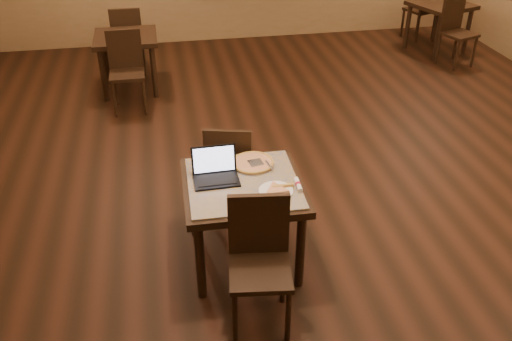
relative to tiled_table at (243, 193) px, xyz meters
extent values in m
plane|color=black|center=(0.90, 0.69, -0.66)|extent=(10.00, 10.00, 0.00)
cylinder|color=black|center=(-0.39, -0.37, -0.31)|extent=(0.07, 0.07, 0.71)
cylinder|color=black|center=(-0.37, 0.39, -0.31)|extent=(0.07, 0.07, 0.71)
cylinder|color=black|center=(0.37, -0.39, -0.31)|extent=(0.07, 0.07, 0.71)
cylinder|color=black|center=(0.39, 0.37, -0.31)|extent=(0.07, 0.07, 0.71)
cube|color=black|center=(0.00, 0.00, 0.06)|extent=(0.94, 0.94, 0.06)
cube|color=#18439F|center=(0.00, 0.00, 0.09)|extent=(0.86, 0.86, 0.02)
cylinder|color=black|center=(-0.20, -0.86, -0.43)|extent=(0.04, 0.04, 0.46)
cylinder|color=black|center=(-0.16, -0.50, -0.43)|extent=(0.04, 0.04, 0.46)
cylinder|color=black|center=(0.16, -0.90, -0.43)|extent=(0.04, 0.04, 0.46)
cylinder|color=black|center=(0.20, -0.54, -0.43)|extent=(0.04, 0.04, 0.46)
cube|color=black|center=(0.00, -0.70, -0.18)|extent=(0.48, 0.48, 0.04)
cube|color=black|center=(0.03, -0.51, 0.08)|extent=(0.43, 0.10, 0.49)
cylinder|color=black|center=(0.21, 0.83, -0.44)|extent=(0.04, 0.04, 0.44)
cylinder|color=black|center=(0.13, 0.49, -0.44)|extent=(0.04, 0.04, 0.44)
cylinder|color=black|center=(-0.13, 0.91, -0.44)|extent=(0.04, 0.04, 0.44)
cylinder|color=black|center=(-0.21, 0.57, -0.44)|extent=(0.04, 0.04, 0.44)
cube|color=black|center=(0.00, 0.70, -0.20)|extent=(0.50, 0.50, 0.04)
cube|color=black|center=(-0.05, 0.52, 0.05)|extent=(0.41, 0.14, 0.47)
cube|color=black|center=(-0.20, 0.05, 0.11)|extent=(0.35, 0.25, 0.02)
cube|color=black|center=(-0.20, 0.17, 0.23)|extent=(0.35, 0.06, 0.23)
cube|color=silver|center=(-0.20, 0.16, 0.23)|extent=(0.32, 0.04, 0.20)
cylinder|color=white|center=(0.22, -0.18, 0.11)|extent=(0.26, 0.26, 0.01)
cylinder|color=silver|center=(0.12, 0.24, 0.11)|extent=(0.35, 0.35, 0.01)
cylinder|color=beige|center=(0.12, 0.24, 0.12)|extent=(0.33, 0.33, 0.02)
torus|color=#BB8E3B|center=(0.12, 0.24, 0.12)|extent=(0.34, 0.34, 0.02)
cube|color=silver|center=(0.14, 0.22, 0.13)|extent=(0.15, 0.28, 0.01)
cylinder|color=white|center=(0.40, -0.14, 0.12)|extent=(0.04, 0.17, 0.04)
cylinder|color=maroon|center=(0.40, -0.14, 0.12)|extent=(0.04, 0.03, 0.04)
cylinder|color=black|center=(3.70, 4.05, -0.30)|extent=(0.07, 0.07, 0.73)
cylinder|color=black|center=(3.49, 4.67, -0.30)|extent=(0.07, 0.07, 0.73)
cylinder|color=black|center=(4.32, 4.27, -0.30)|extent=(0.07, 0.07, 0.73)
cylinder|color=black|center=(4.11, 4.89, -0.30)|extent=(0.07, 0.07, 0.73)
cube|color=black|center=(3.90, 4.47, 0.08)|extent=(1.04, 1.04, 0.06)
cylinder|color=black|center=(3.79, 3.57, -0.43)|extent=(0.04, 0.04, 0.46)
cylinder|color=black|center=(3.67, 3.92, -0.43)|extent=(0.04, 0.04, 0.46)
cylinder|color=black|center=(4.14, 3.69, -0.43)|extent=(0.04, 0.04, 0.46)
cylinder|color=black|center=(4.02, 4.04, -0.43)|extent=(0.04, 0.04, 0.46)
cube|color=black|center=(3.90, 3.80, -0.18)|extent=(0.55, 0.55, 0.04)
cube|color=black|center=(3.84, 3.99, 0.09)|extent=(0.42, 0.18, 0.49)
cylinder|color=black|center=(4.02, 5.37, -0.43)|extent=(0.04, 0.04, 0.46)
cylinder|color=black|center=(4.14, 5.02, -0.43)|extent=(0.04, 0.04, 0.46)
cylinder|color=black|center=(3.67, 5.25, -0.43)|extent=(0.04, 0.04, 0.46)
cylinder|color=black|center=(3.79, 4.90, -0.43)|extent=(0.04, 0.04, 0.46)
cube|color=black|center=(3.90, 5.14, -0.18)|extent=(0.55, 0.55, 0.04)
cylinder|color=black|center=(-1.28, 3.44, -0.30)|extent=(0.07, 0.07, 0.72)
cylinder|color=black|center=(-1.28, 4.10, -0.30)|extent=(0.07, 0.07, 0.72)
cylinder|color=black|center=(-0.63, 3.45, -0.30)|extent=(0.07, 0.07, 0.72)
cylinder|color=black|center=(-0.63, 4.10, -0.30)|extent=(0.07, 0.07, 0.72)
cube|color=black|center=(-0.95, 3.77, 0.07)|extent=(0.82, 0.82, 0.06)
cylinder|color=black|center=(-1.14, 2.92, -0.43)|extent=(0.04, 0.04, 0.46)
cylinder|color=black|center=(-1.14, 3.29, -0.43)|extent=(0.04, 0.04, 0.46)
cylinder|color=black|center=(-0.77, 2.92, -0.43)|extent=(0.04, 0.04, 0.46)
cylinder|color=black|center=(-0.77, 3.29, -0.43)|extent=(0.04, 0.04, 0.46)
cube|color=black|center=(-0.95, 3.11, -0.18)|extent=(0.43, 0.43, 0.04)
cube|color=black|center=(-0.96, 3.30, 0.08)|extent=(0.43, 0.04, 0.49)
cylinder|color=black|center=(-0.77, 4.62, -0.43)|extent=(0.04, 0.04, 0.46)
cylinder|color=black|center=(-0.77, 4.25, -0.43)|extent=(0.04, 0.04, 0.46)
cylinder|color=black|center=(-1.14, 4.62, -0.43)|extent=(0.04, 0.04, 0.46)
cylinder|color=black|center=(-1.14, 4.25, -0.43)|extent=(0.04, 0.04, 0.46)
cube|color=black|center=(-0.95, 4.43, -0.18)|extent=(0.43, 0.43, 0.04)
cube|color=black|center=(-0.95, 4.24, 0.08)|extent=(0.43, 0.04, 0.49)
camera|label=1|loc=(-0.54, -3.43, 2.38)|focal=38.00mm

